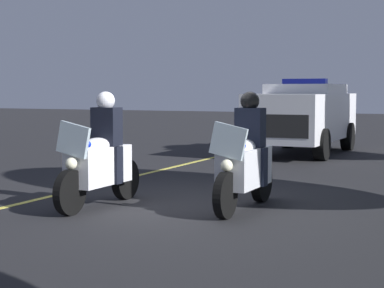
{
  "coord_description": "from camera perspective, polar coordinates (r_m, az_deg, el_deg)",
  "views": [
    {
      "loc": [
        9.03,
        4.28,
        1.74
      ],
      "look_at": [
        -0.15,
        0.0,
        0.9
      ],
      "focal_mm": 60.98,
      "sensor_mm": 36.0,
      "label": 1
    }
  ],
  "objects": [
    {
      "name": "lane_stripe_center",
      "position": [
        11.31,
        -10.94,
        -4.18
      ],
      "size": [
        48.0,
        0.12,
        0.01
      ],
      "primitive_type": "cube",
      "color": "#E0D14C",
      "rests_on": "ground"
    },
    {
      "name": "police_motorcycle_lead_left",
      "position": [
        9.81,
        -8.07,
        -1.4
      ],
      "size": [
        2.14,
        0.56,
        1.72
      ],
      "color": "black",
      "rests_on": "ground"
    },
    {
      "name": "police_motorcycle_lead_right",
      "position": [
        9.5,
        4.68,
        -1.57
      ],
      "size": [
        2.14,
        0.56,
        1.72
      ],
      "color": "black",
      "rests_on": "ground"
    },
    {
      "name": "police_suv",
      "position": [
        18.09,
        9.72,
        2.53
      ],
      "size": [
        4.91,
        2.08,
        2.05
      ],
      "color": "silver",
      "rests_on": "ground"
    },
    {
      "name": "ground_plane",
      "position": [
        10.15,
        -0.36,
        -5.13
      ],
      "size": [
        80.0,
        80.0,
        0.0
      ],
      "primitive_type": "plane",
      "color": "black"
    }
  ]
}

